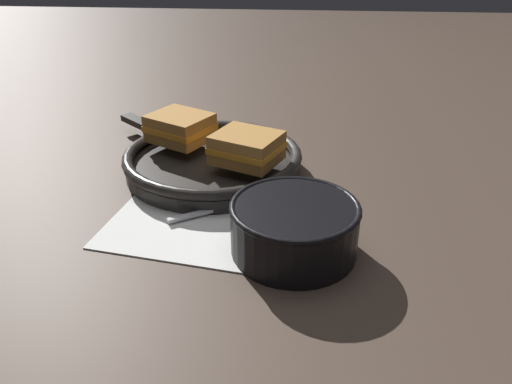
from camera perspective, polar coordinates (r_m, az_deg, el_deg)
The scene contains 7 objects.
ground_plane at distance 0.72m, azimuth -0.74°, elevation -3.17°, with size 4.00×4.00×0.00m, color #47382D.
napkin at distance 0.72m, azimuth -5.20°, elevation -2.81°, with size 0.31×0.27×0.00m.
soup_bowl at distance 0.63m, azimuth 4.40°, elevation -3.81°, with size 0.16×0.16×0.07m.
spoon at distance 0.74m, azimuth -2.18°, elevation -1.33°, with size 0.14×0.09×0.01m.
skillet at distance 0.85m, azimuth -5.02°, elevation 3.57°, with size 0.37×0.34×0.04m.
sandwich_near_left at distance 0.78m, azimuth -1.05°, elevation 5.09°, with size 0.13×0.12×0.05m.
sandwich_near_right at distance 0.88m, azimuth -8.66°, elevation 7.30°, with size 0.13×0.12×0.05m.
Camera 1 is at (0.06, -0.61, 0.37)m, focal length 35.00 mm.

